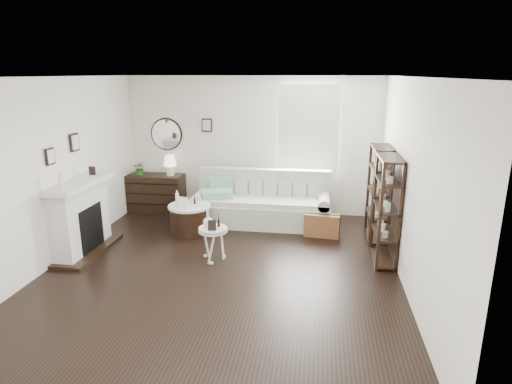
% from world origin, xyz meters
% --- Properties ---
extents(room, '(5.50, 5.50, 5.50)m').
position_xyz_m(room, '(0.73, 2.70, 1.60)').
color(room, black).
rests_on(room, ground).
extents(fireplace, '(0.50, 1.40, 1.84)m').
position_xyz_m(fireplace, '(-2.32, 0.30, 0.54)').
color(fireplace, silver).
rests_on(fireplace, ground).
extents(shelf_unit_far, '(0.30, 0.80, 1.60)m').
position_xyz_m(shelf_unit_far, '(2.33, 1.55, 0.80)').
color(shelf_unit_far, black).
rests_on(shelf_unit_far, ground).
extents(shelf_unit_near, '(0.30, 0.80, 1.60)m').
position_xyz_m(shelf_unit_near, '(2.33, 0.65, 0.80)').
color(shelf_unit_near, black).
rests_on(shelf_unit_near, ground).
extents(sofa, '(2.53, 0.88, 0.98)m').
position_xyz_m(sofa, '(0.30, 2.08, 0.33)').
color(sofa, '#A2AA98').
rests_on(sofa, ground).
extents(quilt, '(0.64, 0.57, 0.14)m').
position_xyz_m(quilt, '(-0.53, 1.95, 0.58)').
color(quilt, '#238065').
rests_on(quilt, sofa).
extents(suitcase, '(0.62, 0.26, 0.40)m').
position_xyz_m(suitcase, '(1.42, 1.51, 0.20)').
color(suitcase, brown).
rests_on(suitcase, ground).
extents(dresser, '(1.14, 0.49, 0.76)m').
position_xyz_m(dresser, '(-1.95, 2.47, 0.38)').
color(dresser, black).
rests_on(dresser, ground).
extents(table_lamp, '(0.27, 0.27, 0.41)m').
position_xyz_m(table_lamp, '(-1.62, 2.47, 0.97)').
color(table_lamp, white).
rests_on(table_lamp, dresser).
extents(potted_plant, '(0.29, 0.26, 0.28)m').
position_xyz_m(potted_plant, '(-2.23, 2.42, 0.90)').
color(potted_plant, '#205A19').
rests_on(potted_plant, dresser).
extents(drum_table, '(0.75, 0.75, 0.52)m').
position_xyz_m(drum_table, '(-0.89, 1.34, 0.26)').
color(drum_table, black).
rests_on(drum_table, ground).
extents(pedestal_table, '(0.44, 0.44, 0.53)m').
position_xyz_m(pedestal_table, '(-0.20, 0.28, 0.48)').
color(pedestal_table, white).
rests_on(pedestal_table, ground).
extents(eiffel_drum, '(0.13, 0.13, 0.18)m').
position_xyz_m(eiffel_drum, '(-0.80, 1.39, 0.61)').
color(eiffel_drum, black).
rests_on(eiffel_drum, drum_table).
extents(bottle_drum, '(0.07, 0.07, 0.28)m').
position_xyz_m(bottle_drum, '(-1.07, 1.25, 0.66)').
color(bottle_drum, silver).
rests_on(bottle_drum, drum_table).
extents(card_frame_drum, '(0.15, 0.07, 0.20)m').
position_xyz_m(card_frame_drum, '(-0.94, 1.15, 0.62)').
color(card_frame_drum, white).
rests_on(card_frame_drum, drum_table).
extents(eiffel_ped, '(0.14, 0.14, 0.19)m').
position_xyz_m(eiffel_ped, '(-0.11, 0.30, 0.62)').
color(eiffel_ped, black).
rests_on(eiffel_ped, pedestal_table).
extents(flask_ped, '(0.15, 0.15, 0.28)m').
position_xyz_m(flask_ped, '(-0.28, 0.30, 0.67)').
color(flask_ped, silver).
rests_on(flask_ped, pedestal_table).
extents(card_frame_ped, '(0.12, 0.07, 0.16)m').
position_xyz_m(card_frame_ped, '(-0.18, 0.16, 0.61)').
color(card_frame_ped, black).
rests_on(card_frame_ped, pedestal_table).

